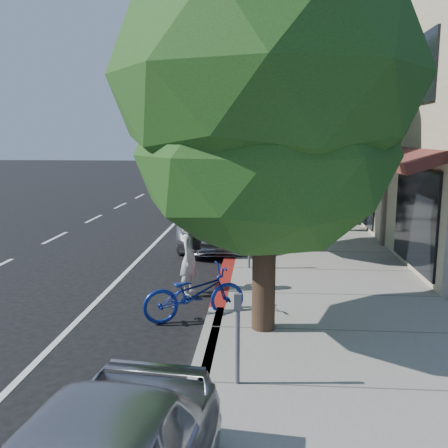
# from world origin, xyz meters

# --- Properties ---
(ground) EXTENTS (120.00, 120.00, 0.00)m
(ground) POSITION_xyz_m (0.00, 0.00, 0.00)
(ground) COLOR black
(ground) RESTS_ON ground
(sidewalk) EXTENTS (4.60, 56.00, 0.15)m
(sidewalk) POSITION_xyz_m (2.30, 8.00, 0.07)
(sidewalk) COLOR gray
(sidewalk) RESTS_ON ground
(curb) EXTENTS (0.30, 56.00, 0.15)m
(curb) POSITION_xyz_m (0.00, 8.00, 0.07)
(curb) COLOR #9E998E
(curb) RESTS_ON ground
(curb_red_segment) EXTENTS (0.32, 4.00, 0.15)m
(curb_red_segment) POSITION_xyz_m (0.00, 1.00, 0.07)
(curb_red_segment) COLOR maroon
(curb_red_segment) RESTS_ON ground
(storefront_building) EXTENTS (10.00, 36.00, 7.00)m
(storefront_building) POSITION_xyz_m (9.60, 18.00, 3.50)
(storefront_building) COLOR beige
(storefront_building) RESTS_ON ground
(street_tree_0) EXTENTS (5.04, 5.04, 7.12)m
(street_tree_0) POSITION_xyz_m (0.90, -2.00, 4.25)
(street_tree_0) COLOR black
(street_tree_0) RESTS_ON ground
(street_tree_1) EXTENTS (5.00, 5.00, 8.23)m
(street_tree_1) POSITION_xyz_m (0.90, 4.00, 5.09)
(street_tree_1) COLOR black
(street_tree_1) RESTS_ON ground
(street_tree_2) EXTENTS (4.66, 4.66, 7.40)m
(street_tree_2) POSITION_xyz_m (0.90, 10.00, 4.54)
(street_tree_2) COLOR black
(street_tree_2) RESTS_ON ground
(street_tree_3) EXTENTS (4.47, 4.47, 7.59)m
(street_tree_3) POSITION_xyz_m (0.90, 16.00, 4.72)
(street_tree_3) COLOR black
(street_tree_3) RESTS_ON ground
(street_tree_4) EXTENTS (4.74, 4.74, 8.08)m
(street_tree_4) POSITION_xyz_m (0.90, 22.00, 5.04)
(street_tree_4) COLOR black
(street_tree_4) RESTS_ON ground
(street_tree_5) EXTENTS (5.04, 5.04, 7.98)m
(street_tree_5) POSITION_xyz_m (0.90, 28.00, 4.89)
(street_tree_5) COLOR black
(street_tree_5) RESTS_ON ground
(cyclist) EXTENTS (0.51, 0.68, 1.68)m
(cyclist) POSITION_xyz_m (-0.70, 0.22, 0.84)
(cyclist) COLOR silver
(cyclist) RESTS_ON ground
(bicycle) EXTENTS (2.08, 1.40, 1.03)m
(bicycle) POSITION_xyz_m (-0.40, -1.29, 0.52)
(bicycle) COLOR navy
(bicycle) RESTS_ON ground
(silver_suv) EXTENTS (2.87, 5.51, 1.48)m
(silver_suv) POSITION_xyz_m (-0.50, 5.50, 0.74)
(silver_suv) COLOR #B3B2B7
(silver_suv) RESTS_ON ground
(dark_sedan) EXTENTS (1.98, 4.31, 1.37)m
(dark_sedan) POSITION_xyz_m (-0.89, 9.00, 0.68)
(dark_sedan) COLOR #212427
(dark_sedan) RESTS_ON ground
(white_pickup) EXTENTS (2.03, 4.96, 1.44)m
(white_pickup) POSITION_xyz_m (-1.55, 16.35, 0.72)
(white_pickup) COLOR silver
(white_pickup) RESTS_ON ground
(dark_suv_far) EXTENTS (2.16, 4.76, 1.59)m
(dark_suv_far) POSITION_xyz_m (-1.76, 28.00, 0.79)
(dark_suv_far) COLOR black
(dark_suv_far) RESTS_ON ground
(pedestrian) EXTENTS (0.97, 0.80, 1.85)m
(pedestrian) POSITION_xyz_m (3.33, 7.43, 1.08)
(pedestrian) COLOR black
(pedestrian) RESTS_ON sidewalk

